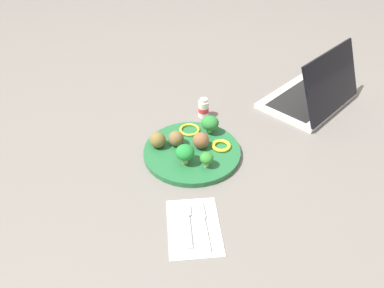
{
  "coord_description": "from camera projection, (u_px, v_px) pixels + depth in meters",
  "views": [
    {
      "loc": [
        -0.78,
        0.01,
        0.65
      ],
      "look_at": [
        0.0,
        0.0,
        0.04
      ],
      "focal_mm": 32.48,
      "sensor_mm": 36.0,
      "label": 1
    }
  ],
  "objects": [
    {
      "name": "ground_plane",
      "position": [
        192.0,
        154.0,
        1.01
      ],
      "size": [
        4.0,
        4.0,
        0.0
      ],
      "primitive_type": "plane",
      "color": "slate"
    },
    {
      "name": "plate",
      "position": [
        192.0,
        152.0,
        1.01
      ],
      "size": [
        0.28,
        0.28,
        0.02
      ],
      "primitive_type": "cylinder",
      "color": "#236638",
      "rests_on": "ground_plane"
    },
    {
      "name": "broccoli_floret_front_left",
      "position": [
        210.0,
        123.0,
        1.05
      ],
      "size": [
        0.05,
        0.05,
        0.06
      ],
      "color": "#93CC7F",
      "rests_on": "plate"
    },
    {
      "name": "broccoli_floret_center",
      "position": [
        207.0,
        158.0,
        0.93
      ],
      "size": [
        0.04,
        0.04,
        0.04
      ],
      "color": "#ABC582",
      "rests_on": "plate"
    },
    {
      "name": "broccoli_floret_front_right",
      "position": [
        185.0,
        153.0,
        0.93
      ],
      "size": [
        0.05,
        0.05,
        0.06
      ],
      "color": "#9CBC68",
      "rests_on": "plate"
    },
    {
      "name": "meatball_mid_right",
      "position": [
        158.0,
        140.0,
        1.0
      ],
      "size": [
        0.05,
        0.05,
        0.05
      ],
      "primitive_type": "sphere",
      "color": "brown",
      "rests_on": "plate"
    },
    {
      "name": "meatball_back_right",
      "position": [
        176.0,
        138.0,
        1.0
      ],
      "size": [
        0.05,
        0.05,
        0.05
      ],
      "primitive_type": "sphere",
      "color": "brown",
      "rests_on": "plate"
    },
    {
      "name": "meatball_near_rim",
      "position": [
        201.0,
        140.0,
        0.99
      ],
      "size": [
        0.05,
        0.05,
        0.05
      ],
      "primitive_type": "sphere",
      "color": "brown",
      "rests_on": "plate"
    },
    {
      "name": "pepper_ring_mid_right",
      "position": [
        221.0,
        146.0,
        1.01
      ],
      "size": [
        0.07,
        0.07,
        0.01
      ],
      "primitive_type": "torus",
      "rotation": [
        0.0,
        0.0,
        0.3
      ],
      "color": "yellow",
      "rests_on": "plate"
    },
    {
      "name": "pepper_ring_front_left",
      "position": [
        190.0,
        130.0,
        1.07
      ],
      "size": [
        0.08,
        0.08,
        0.01
      ],
      "primitive_type": "torus",
      "rotation": [
        0.0,
        0.0,
        5.88
      ],
      "color": "yellow",
      "rests_on": "plate"
    },
    {
      "name": "napkin",
      "position": [
        195.0,
        227.0,
        0.8
      ],
      "size": [
        0.18,
        0.13,
        0.01
      ],
      "primitive_type": "cube",
      "rotation": [
        0.0,
        0.0,
        0.08
      ],
      "color": "white",
      "rests_on": "ground_plane"
    },
    {
      "name": "fork",
      "position": [
        187.0,
        223.0,
        0.8
      ],
      "size": [
        0.12,
        0.03,
        0.01
      ],
      "color": "silver",
      "rests_on": "napkin"
    },
    {
      "name": "knife",
      "position": [
        203.0,
        222.0,
        0.8
      ],
      "size": [
        0.15,
        0.03,
        0.01
      ],
      "color": "white",
      "rests_on": "napkin"
    },
    {
      "name": "yogurt_bottle",
      "position": [
        204.0,
        108.0,
        1.15
      ],
      "size": [
        0.04,
        0.04,
        0.07
      ],
      "color": "white",
      "rests_on": "ground_plane"
    },
    {
      "name": "laptop",
      "position": [
        313.0,
        95.0,
        1.2
      ],
      "size": [
        0.38,
        0.38,
        0.2
      ],
      "color": "silver",
      "rests_on": "ground_plane"
    }
  ]
}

